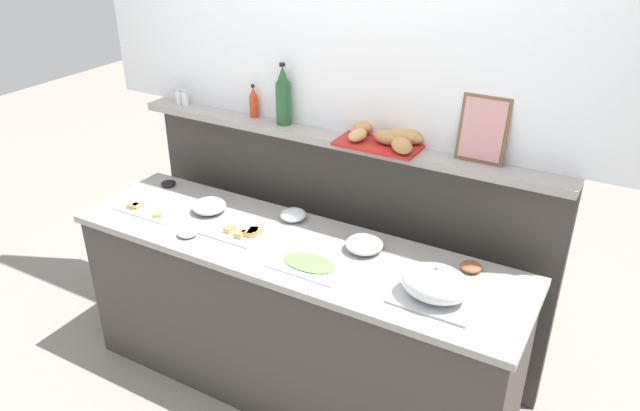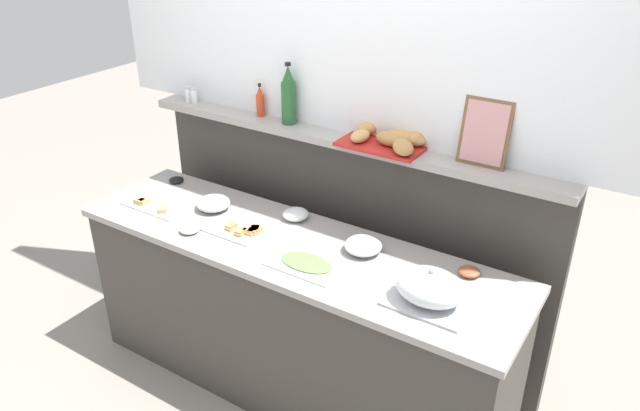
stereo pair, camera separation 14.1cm
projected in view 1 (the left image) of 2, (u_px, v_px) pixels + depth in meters
ground_plane at (346, 324)px, 3.77m from camera, size 12.00×12.00×0.00m
buffet_counter at (293, 319)px, 3.10m from camera, size 2.25×0.62×0.88m
back_ledge_unit at (339, 236)px, 3.37m from camera, size 2.31×0.22×1.30m
sandwich_platter_front at (150, 209)px, 3.21m from camera, size 0.36×0.20×0.04m
sandwich_platter_side at (239, 232)px, 2.98m from camera, size 0.30×0.19×0.04m
cold_cuts_platter at (309, 264)px, 2.74m from camera, size 0.34×0.21×0.02m
serving_cloche at (436, 285)px, 2.48m from camera, size 0.34×0.24×0.17m
glass_bowl_large at (364, 245)px, 2.84m from camera, size 0.18×0.18×0.07m
glass_bowl_medium at (293, 215)px, 3.11m from camera, size 0.13×0.13×0.05m
glass_bowl_small at (209, 207)px, 3.18m from camera, size 0.18×0.18×0.07m
condiment_bowl_teal at (471, 267)px, 2.70m from camera, size 0.10×0.10×0.03m
condiment_bowl_red at (187, 233)px, 2.97m from camera, size 0.10×0.10×0.03m
condiment_bowl_dark at (168, 183)px, 3.47m from camera, size 0.08×0.08×0.03m
wine_bottle_green at (283, 97)px, 3.10m from camera, size 0.08×0.08×0.32m
hot_sauce_bottle at (254, 103)px, 3.23m from camera, size 0.04×0.04×0.18m
salt_shaker at (178, 96)px, 3.44m from camera, size 0.03×0.03×0.09m
pepper_shaker at (185, 98)px, 3.42m from camera, size 0.03×0.03×0.09m
bread_basket at (389, 138)px, 2.89m from camera, size 0.42×0.31×0.08m
framed_picture at (483, 130)px, 2.68m from camera, size 0.22×0.06×0.29m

